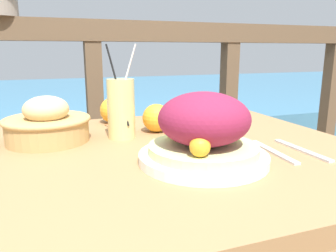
{
  "coord_description": "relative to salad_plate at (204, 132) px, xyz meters",
  "views": [
    {
      "loc": [
        -0.19,
        -0.71,
        1.0
      ],
      "look_at": [
        0.06,
        -0.02,
        0.82
      ],
      "focal_mm": 35.0,
      "sensor_mm": 36.0,
      "label": 1
    }
  ],
  "objects": [
    {
      "name": "orange_near_glass",
      "position": [
        -0.01,
        0.29,
        -0.02
      ],
      "size": [
        0.08,
        0.08,
        0.08
      ],
      "color": "#F9A328",
      "rests_on": "patio_table"
    },
    {
      "name": "knife",
      "position": [
        0.25,
        -0.01,
        -0.06
      ],
      "size": [
        0.02,
        0.18,
        0.0
      ],
      "color": "silver",
      "rests_on": "patio_table"
    },
    {
      "name": "drink_glass",
      "position": [
        -0.12,
        0.26,
        0.02
      ],
      "size": [
        0.07,
        0.08,
        0.25
      ],
      "color": "#DBCC7F",
      "rests_on": "patio_table"
    },
    {
      "name": "patio_table",
      "position": [
        -0.11,
        0.12,
        -0.17
      ],
      "size": [
        1.1,
        0.82,
        0.76
      ],
      "color": "#997047",
      "rests_on": "ground_plane"
    },
    {
      "name": "orange_near_basket",
      "position": [
        -0.11,
        0.45,
        -0.02
      ],
      "size": [
        0.08,
        0.08,
        0.08
      ],
      "color": "#F9A328",
      "rests_on": "patio_table"
    },
    {
      "name": "bread_basket",
      "position": [
        -0.31,
        0.28,
        -0.02
      ],
      "size": [
        0.22,
        0.22,
        0.12
      ],
      "color": "tan",
      "rests_on": "patio_table"
    },
    {
      "name": "railing_fence",
      "position": [
        -0.11,
        0.88,
        -0.06
      ],
      "size": [
        2.8,
        0.08,
        1.12
      ],
      "color": "brown",
      "rests_on": "ground_plane"
    },
    {
      "name": "sea_backdrop",
      "position": [
        -0.11,
        3.38,
        -0.57
      ],
      "size": [
        12.0,
        4.0,
        0.52
      ],
      "color": "teal",
      "rests_on": "ground_plane"
    },
    {
      "name": "fork",
      "position": [
        0.18,
        0.0,
        -0.06
      ],
      "size": [
        0.03,
        0.18,
        0.0
      ],
      "color": "silver",
      "rests_on": "patio_table"
    },
    {
      "name": "salad_plate",
      "position": [
        0.0,
        0.0,
        0.0
      ],
      "size": [
        0.27,
        0.27,
        0.15
      ],
      "color": "white",
      "rests_on": "patio_table"
    }
  ]
}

